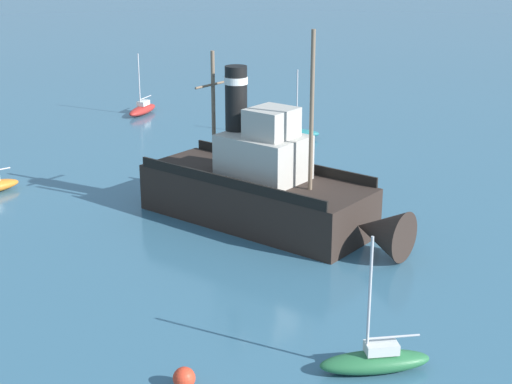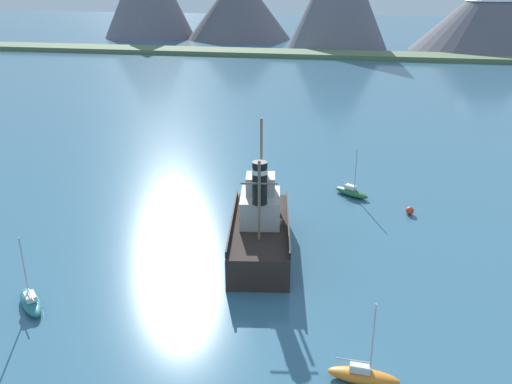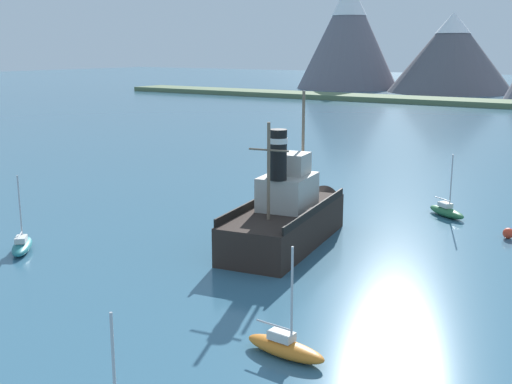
% 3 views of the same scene
% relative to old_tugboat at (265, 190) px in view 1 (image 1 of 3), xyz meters
% --- Properties ---
extents(ground_plane, '(600.00, 600.00, 0.00)m').
position_rel_old_tugboat_xyz_m(ground_plane, '(0.37, -0.53, -1.83)').
color(ground_plane, '#38667F').
extents(old_tugboat, '(6.29, 14.76, 9.90)m').
position_rel_old_tugboat_xyz_m(old_tugboat, '(0.00, 0.00, 0.00)').
color(old_tugboat, '#2D231E').
rests_on(old_tugboat, ground).
extents(sailboat_red, '(3.89, 2.68, 4.90)m').
position_rel_old_tugboat_xyz_m(sailboat_red, '(-9.63, -24.65, -1.40)').
color(sailboat_red, '#B22823').
rests_on(sailboat_red, ground).
extents(sailboat_green, '(3.76, 3.04, 4.90)m').
position_rel_old_tugboat_xyz_m(sailboat_green, '(6.74, 12.61, -1.40)').
color(sailboat_green, '#286B3D').
rests_on(sailboat_green, ground).
extents(sailboat_teal, '(3.43, 3.50, 4.90)m').
position_rel_old_tugboat_xyz_m(sailboat_teal, '(-13.08, -11.14, -1.40)').
color(sailboat_teal, '#23757A').
rests_on(sailboat_teal, ground).
extents(mooring_buoy, '(0.74, 0.74, 0.74)m').
position_rel_old_tugboat_xyz_m(mooring_buoy, '(12.09, 9.09, -1.46)').
color(mooring_buoy, red).
rests_on(mooring_buoy, ground).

